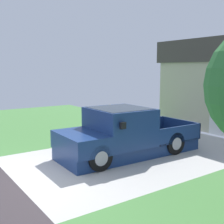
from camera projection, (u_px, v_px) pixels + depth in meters
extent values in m
cube|color=#B8B4AF|center=(142.00, 155.00, 10.28)|extent=(5.20, 9.00, 0.06)
cube|color=#48803E|center=(47.00, 120.00, 17.24)|extent=(12.00, 9.00, 0.06)
cube|color=navy|center=(130.00, 148.00, 10.27)|extent=(1.99, 5.15, 0.42)
cube|color=navy|center=(120.00, 126.00, 9.91)|extent=(2.06, 1.93, 1.27)
cube|color=#1E2833|center=(120.00, 116.00, 9.85)|extent=(1.82, 1.77, 0.53)
cube|color=navy|center=(80.00, 142.00, 9.12)|extent=(2.04, 1.23, 0.57)
cube|color=black|center=(161.00, 136.00, 11.07)|extent=(2.07, 2.11, 0.06)
cube|color=navy|center=(181.00, 134.00, 10.22)|extent=(0.12, 2.06, 0.59)
cube|color=navy|center=(145.00, 125.00, 11.83)|extent=(0.12, 2.06, 0.59)
cube|color=navy|center=(180.00, 127.00, 11.57)|extent=(2.01, 0.12, 0.59)
cube|color=black|center=(123.00, 126.00, 8.60)|extent=(0.11, 0.18, 0.20)
cylinder|color=black|center=(99.00, 158.00, 8.54)|extent=(0.28, 0.81, 0.80)
cylinder|color=#9E9EA3|center=(99.00, 158.00, 8.54)|extent=(0.29, 0.45, 0.44)
cylinder|color=black|center=(73.00, 145.00, 9.99)|extent=(0.28, 0.81, 0.80)
cylinder|color=#9E9EA3|center=(73.00, 145.00, 9.99)|extent=(0.29, 0.45, 0.44)
cylinder|color=black|center=(174.00, 143.00, 10.24)|extent=(0.28, 0.81, 0.80)
cylinder|color=#9E9EA3|center=(174.00, 143.00, 10.24)|extent=(0.29, 0.45, 0.44)
cylinder|color=black|center=(143.00, 134.00, 11.68)|extent=(0.28, 0.81, 0.80)
cylinder|color=#9E9EA3|center=(143.00, 134.00, 11.68)|extent=(0.29, 0.45, 0.44)
cylinder|color=black|center=(109.00, 133.00, 11.79)|extent=(0.15, 0.15, 0.79)
cylinder|color=black|center=(111.00, 135.00, 11.46)|extent=(0.15, 0.15, 0.79)
cylinder|color=#4C9356|center=(110.00, 118.00, 11.53)|extent=(0.31, 0.31, 0.58)
cylinder|color=brown|center=(109.00, 119.00, 11.71)|extent=(0.09, 0.09, 0.66)
cylinder|color=brown|center=(111.00, 121.00, 11.37)|extent=(0.09, 0.09, 0.66)
sphere|color=brown|center=(110.00, 108.00, 11.47)|extent=(0.22, 0.22, 0.22)
cylinder|color=#BCB2A3|center=(110.00, 107.00, 11.46)|extent=(0.52, 0.52, 0.01)
cone|color=#BCB2A3|center=(110.00, 105.00, 11.45)|extent=(0.23, 0.23, 0.12)
cube|color=#B24C56|center=(104.00, 141.00, 11.71)|extent=(0.29, 0.20, 0.23)
torus|color=#B24C56|center=(104.00, 137.00, 11.68)|extent=(0.27, 0.02, 0.27)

